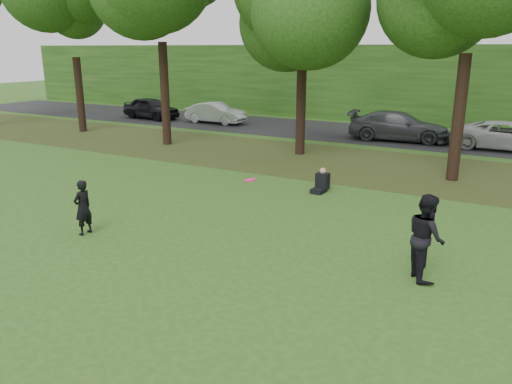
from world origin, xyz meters
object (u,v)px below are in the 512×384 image
Objects in this scene: player_right at (426,237)px; seated_person at (321,183)px; player_left at (83,207)px; frisbee at (250,180)px.

player_right is 6.92m from seated_person.
player_left is at bearing 70.43° from player_right.
frisbee reaches higher than player_left.
player_left reaches higher than seated_person.
seated_person is (-0.51, 5.85, -1.51)m from frisbee.
player_left is 4.74m from frisbee.
player_right reaches higher than frisbee.
seated_person is (3.98, 6.91, -0.43)m from player_left.
player_left is 0.79× the size of player_right.
seated_person is at bearing 94.98° from frisbee.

